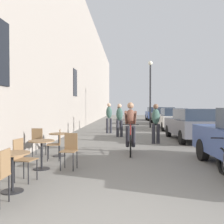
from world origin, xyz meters
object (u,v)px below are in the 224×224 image
at_px(cafe_table_far, 59,140).
at_px(parked_car_fourth, 163,115).
at_px(cafe_table_mid, 41,148).
at_px(cafe_chair_mid_toward_street, 70,148).
at_px(cyclist_on_bicycle, 130,129).
at_px(cafe_chair_near_toward_street, 23,157).
at_px(pedestrian_near, 156,121).
at_px(parked_car_third, 172,118).
at_px(cafe_chair_far_toward_street, 56,142).
at_px(parked_car_second, 192,124).
at_px(cafe_table_near, 12,164).
at_px(pedestrian_furthest, 119,117).
at_px(cafe_chair_far_toward_wall, 38,140).
at_px(pedestrian_far, 109,116).
at_px(street_lamp, 150,85).
at_px(parked_car_fifth, 154,114).
at_px(pedestrian_mid, 119,118).

height_order(cafe_table_far, parked_car_fourth, parked_car_fourth).
distance_m(cafe_table_mid, cafe_chair_mid_toward_street, 0.70).
bearing_deg(cyclist_on_bicycle, cafe_chair_near_toward_street, -124.53).
distance_m(pedestrian_near, parked_car_third, 6.88).
bearing_deg(cafe_chair_far_toward_street, parked_car_second, 41.94).
height_order(pedestrian_near, parked_car_second, pedestrian_near).
xyz_separation_m(cafe_table_far, cafe_chair_far_toward_street, (0.07, -0.60, -0.00)).
relative_size(cafe_table_mid, cafe_table_far, 1.00).
xyz_separation_m(cafe_table_near, cyclist_on_bicycle, (2.25, 4.04, 0.29)).
bearing_deg(cafe_chair_far_toward_street, cafe_chair_mid_toward_street, -58.76).
height_order(cafe_table_mid, parked_car_fourth, parked_car_fourth).
bearing_deg(parked_car_fourth, pedestrian_near, -99.62).
relative_size(cyclist_on_bicycle, parked_car_fourth, 0.41).
xyz_separation_m(cafe_chair_mid_toward_street, pedestrian_furthest, (0.98, 10.47, 0.39)).
xyz_separation_m(parked_car_third, parked_car_fourth, (0.14, 5.40, 0.02)).
relative_size(cafe_chair_far_toward_wall, pedestrian_furthest, 0.55).
bearing_deg(parked_car_fourth, pedestrian_far, -118.43).
distance_m(cyclist_on_bicycle, parked_car_third, 9.42).
xyz_separation_m(cafe_chair_near_toward_street, parked_car_second, (5.21, 6.70, 0.24)).
bearing_deg(cafe_chair_mid_toward_street, cafe_chair_near_toward_street, -124.07).
bearing_deg(pedestrian_near, street_lamp, 86.17).
bearing_deg(parked_car_fourth, cyclist_on_bicycle, -102.41).
relative_size(cafe_chair_mid_toward_street, cyclist_on_bicycle, 0.51).
xyz_separation_m(pedestrian_near, street_lamp, (0.54, 8.04, 2.16)).
height_order(cafe_chair_far_toward_street, parked_car_fourth, parked_car_fourth).
bearing_deg(pedestrian_near, cafe_chair_mid_toward_street, -120.44).
relative_size(cafe_table_far, parked_car_fifth, 0.17).
height_order(cafe_table_far, street_lamp, street_lamp).
bearing_deg(cafe_table_far, parked_car_second, 37.54).
distance_m(cafe_table_far, street_lamp, 11.95).
xyz_separation_m(cafe_chair_mid_toward_street, parked_car_second, (4.45, 5.58, 0.24)).
bearing_deg(pedestrian_near, pedestrian_mid, 124.77).
xyz_separation_m(cafe_chair_far_toward_wall, pedestrian_furthest, (2.32, 8.92, 0.39)).
relative_size(cafe_chair_mid_toward_street, parked_car_fourth, 0.21).
height_order(pedestrian_far, parked_car_third, pedestrian_far).
distance_m(cafe_table_near, cafe_table_mid, 1.70).
bearing_deg(cafe_chair_far_toward_wall, cafe_table_near, -78.81).
distance_m(pedestrian_furthest, street_lamp, 3.80).
height_order(cafe_table_far, cyclist_on_bicycle, cyclist_on_bicycle).
bearing_deg(cafe_table_mid, pedestrian_mid, 75.51).
bearing_deg(pedestrian_far, street_lamp, 54.75).
bearing_deg(parked_car_second, pedestrian_furthest, 125.41).
distance_m(cafe_table_far, parked_car_second, 6.50).
bearing_deg(cafe_table_mid, cafe_chair_near_toward_street, -93.16).
xyz_separation_m(cafe_table_mid, cafe_table_far, (0.00, 1.70, 0.00)).
bearing_deg(pedestrian_furthest, parked_car_fifth, 73.20).
relative_size(pedestrian_far, street_lamp, 0.36).
bearing_deg(cafe_chair_near_toward_street, parked_car_second, 52.13).
bearing_deg(cafe_table_near, parked_car_fifth, 77.68).
height_order(cafe_chair_mid_toward_street, parked_car_fifth, parked_car_fifth).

